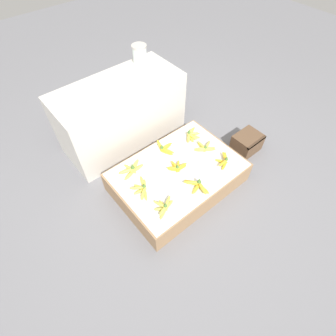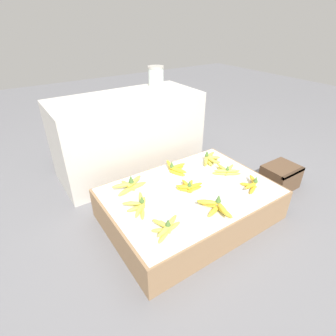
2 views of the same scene
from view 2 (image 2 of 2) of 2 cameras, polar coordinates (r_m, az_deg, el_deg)
The scene contains 16 objects.
ground_plane at distance 1.98m, azimuth 4.58°, elevation -10.44°, with size 10.00×10.00×0.00m, color slate.
display_platform at distance 1.90m, azimuth 4.73°, elevation -7.75°, with size 1.16×0.82×0.24m.
back_vendor_table at distance 2.40m, azimuth -8.51°, elevation 7.10°, with size 1.27×0.57×0.70m.
wooden_crate at distance 2.42m, azimuth 23.23°, elevation -1.73°, with size 0.28×0.23×0.20m.
banana_bunch_front_left at distance 1.50m, azimuth -0.43°, elevation -12.81°, with size 0.20×0.17×0.09m.
banana_bunch_front_midleft at distance 1.65m, azimuth 10.28°, elevation -8.27°, with size 0.14×0.25×0.11m.
banana_bunch_front_midright at distance 1.93m, azimuth 17.85°, elevation -3.26°, with size 0.20×0.15×0.10m.
banana_bunch_middle_left at distance 1.66m, azimuth -6.36°, elevation -8.04°, with size 0.18×0.23×0.09m.
banana_bunch_middle_midleft at distance 1.81m, azimuth 4.62°, elevation -4.05°, with size 0.18×0.13×0.09m.
banana_bunch_middle_midright at distance 2.04m, azimuth 12.60°, elevation -0.58°, with size 0.21×0.19×0.09m.
banana_bunch_back_left at distance 1.83m, azimuth -8.28°, elevation -3.67°, with size 0.25×0.17×0.11m.
banana_bunch_back_midleft at distance 2.01m, azimuth 1.49°, elevation -0.01°, with size 0.15×0.25×0.10m.
banana_bunch_back_midright at distance 2.17m, azimuth 8.98°, elevation 1.96°, with size 0.21×0.16×0.10m.
glass_jar at distance 2.61m, azimuth -2.64°, elevation 19.43°, with size 0.15×0.15×0.17m.
foam_tray_white at distance 2.27m, azimuth -12.51°, elevation 15.02°, with size 0.23×0.17×0.02m.
foam_tray_dark at distance 2.09m, azimuth -19.72°, elevation 12.68°, with size 0.27×0.17×0.02m.
Camera 2 is at (-0.96, -1.14, 1.29)m, focal length 28.00 mm.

